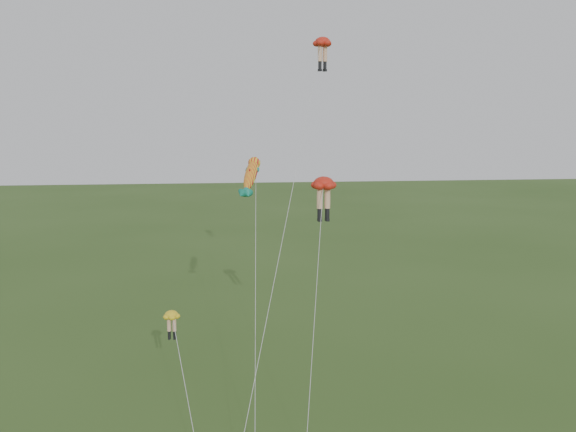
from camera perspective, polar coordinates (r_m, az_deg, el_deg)
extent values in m
ellipsoid|color=red|center=(45.20, 3.09, 15.21)|extent=(1.78, 1.78, 0.67)
cylinder|color=#EEB38C|center=(45.00, 2.86, 14.22)|extent=(0.30, 0.30, 1.03)
cylinder|color=black|center=(44.94, 2.85, 13.24)|extent=(0.23, 0.23, 0.51)
cube|color=black|center=(44.91, 2.85, 12.82)|extent=(0.28, 0.34, 0.15)
cylinder|color=#EEB38C|center=(45.23, 3.31, 14.19)|extent=(0.30, 0.30, 1.03)
cylinder|color=black|center=(45.17, 3.30, 13.21)|extent=(0.23, 0.23, 0.51)
cube|color=black|center=(45.14, 3.29, 12.79)|extent=(0.28, 0.34, 0.15)
cylinder|color=silver|center=(38.32, -0.20, -0.61)|extent=(6.65, 13.38, 23.36)
ellipsoid|color=red|center=(40.02, 3.19, 2.95)|extent=(1.88, 1.88, 0.82)
cylinder|color=#EEB38C|center=(40.04, 2.84, 1.55)|extent=(0.37, 0.37, 1.26)
cylinder|color=black|center=(40.17, 2.83, 0.22)|extent=(0.29, 0.29, 0.63)
cube|color=black|center=(40.23, 2.82, -0.36)|extent=(0.26, 0.39, 0.18)
cylinder|color=#EEB38C|center=(40.20, 3.52, 1.58)|extent=(0.37, 0.37, 1.26)
cylinder|color=black|center=(40.33, 3.51, 0.24)|extent=(0.29, 0.29, 0.63)
cube|color=black|center=(40.39, 3.50, -0.33)|extent=(0.26, 0.39, 0.18)
cylinder|color=silver|center=(37.38, 2.45, -7.99)|extent=(2.26, 7.76, 14.29)
ellipsoid|color=yellow|center=(37.41, -10.33, -8.63)|extent=(1.11, 1.11, 0.50)
cylinder|color=#EEB38C|center=(37.61, -10.53, -9.47)|extent=(0.22, 0.22, 0.76)
cylinder|color=black|center=(37.79, -10.51, -10.29)|extent=(0.17, 0.17, 0.38)
cube|color=black|center=(37.87, -10.50, -10.64)|extent=(0.15, 0.23, 0.11)
cylinder|color=#EEB38C|center=(37.56, -10.07, -9.49)|extent=(0.22, 0.22, 0.76)
cylinder|color=black|center=(37.74, -10.05, -10.31)|extent=(0.17, 0.17, 0.38)
cube|color=black|center=(37.82, -10.04, -10.66)|extent=(0.15, 0.23, 0.11)
cylinder|color=silver|center=(35.33, -9.00, -15.35)|extent=(1.84, 6.82, 7.08)
ellipsoid|color=yellow|center=(43.72, -3.29, 3.82)|extent=(1.86, 3.42, 2.73)
sphere|color=yellow|center=(43.72, -3.29, 3.82)|extent=(1.24, 1.47, 1.26)
cone|color=#138069|center=(43.72, -3.29, 3.82)|extent=(1.02, 1.31, 1.22)
cone|color=#138069|center=(43.72, -3.29, 3.82)|extent=(1.02, 1.31, 1.22)
cone|color=#138069|center=(43.72, -3.29, 3.82)|extent=(0.58, 0.74, 0.68)
cone|color=#138069|center=(43.72, -3.29, 3.82)|extent=(0.58, 0.74, 0.68)
cone|color=red|center=(43.72, -3.29, 3.82)|extent=(0.62, 0.75, 0.66)
cylinder|color=silver|center=(39.43, -3.14, -7.19)|extent=(0.65, 11.26, 14.19)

